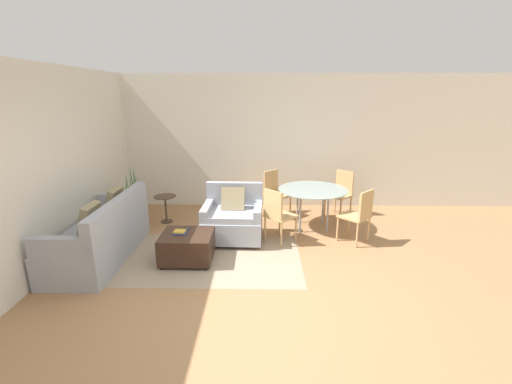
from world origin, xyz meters
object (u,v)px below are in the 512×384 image
side_table (166,204)px  dining_chair_near_left (277,212)px  ottoman (187,246)px  book_stack (180,232)px  tv_remote_primary (187,229)px  dining_chair_far_right (341,190)px  couch (102,237)px  dining_table (313,193)px  potted_plant (136,209)px  armchair (233,219)px  dining_chair_near_right (359,213)px  dining_chair_far_left (274,190)px

side_table → dining_chair_near_left: (2.06, -0.89, 0.16)m
ottoman → side_table: size_ratio=1.43×
book_stack → tv_remote_primary: bearing=64.3°
ottoman → dining_chair_far_right: size_ratio=0.81×
couch → side_table: 1.57m
ottoman → couch: bearing=176.2°
couch → dining_table: couch is taller
potted_plant → dining_table: bearing=-4.7°
book_stack → dining_chair_near_left: size_ratio=0.21×
potted_plant → dining_chair_near_left: 2.83m
armchair → dining_chair_far_right: armchair is taller
dining_chair_near_right → dining_chair_far_left: bearing=135.0°
dining_table → dining_chair_near_right: size_ratio=1.36×
dining_table → dining_chair_far_left: dining_chair_far_left is taller
book_stack → dining_chair_near_right: (2.75, 0.65, 0.08)m
tv_remote_primary → dining_chair_far_left: dining_chair_far_left is taller
dining_chair_near_left → dining_chair_near_right: bearing=0.0°
dining_chair_far_right → armchair: bearing=-149.6°
ottoman → armchair: bearing=52.7°
couch → armchair: 2.00m
book_stack → tv_remote_primary: 0.18m
book_stack → dining_table: dining_table is taller
side_table → dining_chair_far_left: 2.11m
potted_plant → dining_table: (3.31, -0.27, 0.43)m
dining_chair_near_right → dining_chair_far_right: 1.32m
dining_table → dining_chair_near_right: bearing=-45.0°
ottoman → potted_plant: potted_plant is taller
armchair → dining_chair_far_right: bearing=30.4°
dining_chair_far_left → dining_table: bearing=-45.0°
book_stack → potted_plant: size_ratio=0.17×
dining_table → armchair: bearing=-158.7°
book_stack → dining_chair_far_right: size_ratio=0.21×
tv_remote_primary → potted_plant: size_ratio=0.11×
ottoman → dining_chair_near_right: 2.74m
couch → ottoman: (1.27, -0.08, -0.10)m
ottoman → dining_chair_near_right: bearing=14.2°
side_table → dining_chair_far_left: dining_chair_far_left is taller
dining_chair_far_right → potted_plant: bearing=-174.4°
armchair → side_table: bearing=150.1°
armchair → potted_plant: (-1.93, 0.81, -0.12)m
armchair → dining_chair_far_right: 2.37m
tv_remote_primary → dining_chair_near_left: 1.44m
dining_chair_near_right → dining_chair_far_right: bearing=90.0°
dining_table → dining_chair_near_left: size_ratio=1.36×
dining_chair_far_left → dining_chair_far_right: size_ratio=1.00×
dining_chair_far_right → dining_chair_far_left: bearing=180.0°
dining_chair_near_right → dining_chair_far_left: size_ratio=1.00×
ottoman → tv_remote_primary: (-0.02, 0.18, 0.19)m
book_stack → dining_chair_near_right: bearing=13.3°
tv_remote_primary → dining_chair_near_left: bearing=20.0°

